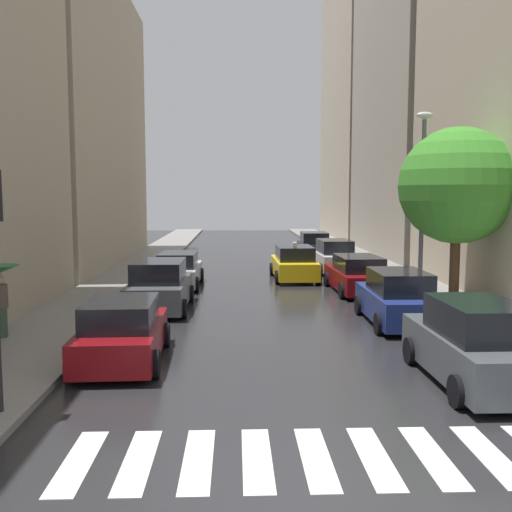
{
  "coord_description": "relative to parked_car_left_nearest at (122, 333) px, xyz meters",
  "views": [
    {
      "loc": [
        -1.22,
        -7.34,
        4.0
      ],
      "look_at": [
        -0.19,
        21.44,
        1.0
      ],
      "focal_mm": 40.64,
      "sensor_mm": 36.0,
      "label": 1
    }
  ],
  "objects": [
    {
      "name": "parked_car_left_nearest",
      "position": [
        0.0,
        0.0,
        0.0
      ],
      "size": [
        2.11,
        4.18,
        1.54
      ],
      "rotation": [
        0.0,
        0.0,
        1.6
      ],
      "color": "maroon",
      "rests_on": "ground"
    },
    {
      "name": "parked_car_right_second",
      "position": [
        7.77,
        3.9,
        0.06
      ],
      "size": [
        2.02,
        4.35,
        1.7
      ],
      "rotation": [
        0.0,
        0.0,
        1.56
      ],
      "color": "navy",
      "rests_on": "ground"
    },
    {
      "name": "ground_plane",
      "position": [
        3.94,
        17.61,
        -0.75
      ],
      "size": [
        28.0,
        72.0,
        0.04
      ],
      "primitive_type": "cube",
      "color": "#242427"
    },
    {
      "name": "parked_car_left_second",
      "position": [
        0.07,
        6.41,
        0.09
      ],
      "size": [
        2.13,
        4.42,
        1.77
      ],
      "rotation": [
        0.0,
        0.0,
        1.57
      ],
      "color": "#474C51",
      "rests_on": "ground"
    },
    {
      "name": "lamp_post_right",
      "position": [
        9.49,
        7.07,
        3.37
      ],
      "size": [
        0.6,
        0.28,
        6.83
      ],
      "color": "#595B60",
      "rests_on": "sidewalk_right"
    },
    {
      "name": "parked_car_left_third",
      "position": [
        0.22,
        11.64,
        -0.0
      ],
      "size": [
        2.01,
        4.45,
        1.53
      ],
      "rotation": [
        0.0,
        0.0,
        1.56
      ],
      "color": "#B2B7BF",
      "rests_on": "ground"
    },
    {
      "name": "parked_car_right_fifth",
      "position": [
        7.69,
        22.59,
        0.07
      ],
      "size": [
        2.08,
        4.32,
        1.72
      ],
      "rotation": [
        0.0,
        0.0,
        1.55
      ],
      "color": "black",
      "rests_on": "ground"
    },
    {
      "name": "pedestrian_foreground",
      "position": [
        -3.66,
        2.04,
        0.87
      ],
      "size": [
        1.03,
        1.03,
        1.97
      ],
      "rotation": [
        0.0,
        0.0,
        4.7
      ],
      "color": "#38513D",
      "rests_on": "sidewalk_left"
    },
    {
      "name": "parked_car_right_third",
      "position": [
        7.78,
        9.94,
        -0.0
      ],
      "size": [
        2.2,
        4.82,
        1.53
      ],
      "rotation": [
        0.0,
        0.0,
        1.6
      ],
      "color": "maroon",
      "rests_on": "ground"
    },
    {
      "name": "parked_car_right_fourth",
      "position": [
        7.88,
        16.26,
        0.07
      ],
      "size": [
        2.1,
        4.48,
        1.72
      ],
      "rotation": [
        0.0,
        0.0,
        1.6
      ],
      "color": "silver",
      "rests_on": "ground"
    },
    {
      "name": "sidewalk_right",
      "position": [
        10.44,
        17.61,
        -0.65
      ],
      "size": [
        3.0,
        72.0,
        0.15
      ],
      "primitive_type": "cube",
      "color": "gray",
      "rests_on": "ground"
    },
    {
      "name": "parked_car_right_nearest",
      "position": [
        7.79,
        -1.88,
        0.11
      ],
      "size": [
        2.01,
        4.4,
        1.81
      ],
      "rotation": [
        0.0,
        0.0,
        1.58
      ],
      "color": "#474C51",
      "rests_on": "ground"
    },
    {
      "name": "building_right_mid",
      "position": [
        14.94,
        24.89,
        12.01
      ],
      "size": [
        6.0,
        14.9,
        25.48
      ],
      "primitive_type": "cube",
      "color": "#9E9384",
      "rests_on": "ground"
    },
    {
      "name": "building_right_far",
      "position": [
        14.94,
        41.07,
        11.19
      ],
      "size": [
        6.0,
        15.86,
        23.84
      ],
      "primitive_type": "cube",
      "color": "#B2A38C",
      "rests_on": "ground"
    },
    {
      "name": "crosswalk_stripes",
      "position": [
        3.94,
        -5.28,
        -0.72
      ],
      "size": [
        7.65,
        2.2,
        0.01
      ],
      "color": "silver",
      "rests_on": "ground"
    },
    {
      "name": "street_tree_right",
      "position": [
        10.69,
        6.88,
        3.62
      ],
      "size": [
        4.18,
        4.18,
        6.3
      ],
      "color": "#513823",
      "rests_on": "sidewalk_right"
    },
    {
      "name": "taxi_midroad",
      "position": [
        5.53,
        13.64,
        0.04
      ],
      "size": [
        2.14,
        4.52,
        1.81
      ],
      "rotation": [
        0.0,
        0.0,
        1.59
      ],
      "color": "yellow",
      "rests_on": "ground"
    },
    {
      "name": "sidewalk_left",
      "position": [
        -2.56,
        17.61,
        -0.65
      ],
      "size": [
        3.0,
        72.0,
        0.15
      ],
      "primitive_type": "cube",
      "color": "gray",
      "rests_on": "ground"
    },
    {
      "name": "building_left_mid",
      "position": [
        -7.06,
        21.2,
        7.66
      ],
      "size": [
        6.0,
        19.55,
        16.77
      ],
      "primitive_type": "cube",
      "color": "#B2A38C",
      "rests_on": "ground"
    }
  ]
}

